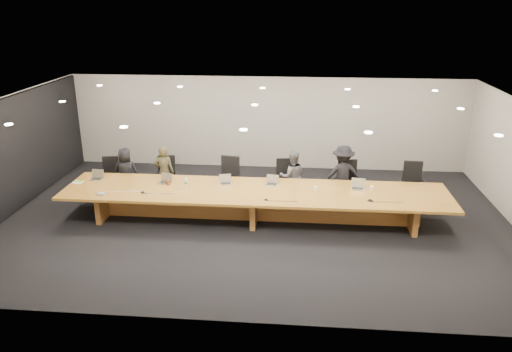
% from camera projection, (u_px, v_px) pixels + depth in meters
% --- Properties ---
extents(ground, '(12.00, 12.00, 0.00)m').
position_uv_depth(ground, '(255.00, 220.00, 11.90)').
color(ground, black).
rests_on(ground, ground).
extents(back_wall, '(12.00, 0.02, 2.80)m').
position_uv_depth(back_wall, '(267.00, 123.00, 15.18)').
color(back_wall, beige).
rests_on(back_wall, ground).
extents(left_wall_panel, '(0.08, 7.84, 2.74)m').
position_uv_depth(left_wall_panel, '(8.00, 158.00, 11.94)').
color(left_wall_panel, black).
rests_on(left_wall_panel, ground).
extents(conference_table, '(9.00, 1.80, 0.75)m').
position_uv_depth(conference_table, '(255.00, 199.00, 11.72)').
color(conference_table, '#9A6721').
rests_on(conference_table, ground).
extents(chair_far_left, '(0.61, 0.61, 1.01)m').
position_uv_depth(chair_far_left, '(111.00, 176.00, 13.33)').
color(chair_far_left, black).
rests_on(chair_far_left, ground).
extents(chair_left, '(0.65, 0.65, 1.09)m').
position_uv_depth(chair_left, '(167.00, 177.00, 13.15)').
color(chair_left, black).
rests_on(chair_left, ground).
extents(chair_mid_left, '(0.70, 0.70, 1.17)m').
position_uv_depth(chair_mid_left, '(228.00, 179.00, 12.85)').
color(chair_mid_left, black).
rests_on(chair_mid_left, ground).
extents(chair_mid_right, '(0.66, 0.66, 1.11)m').
position_uv_depth(chair_mid_right, '(286.00, 181.00, 12.83)').
color(chair_mid_right, black).
rests_on(chair_mid_right, ground).
extents(chair_right, '(0.63, 0.63, 1.15)m').
position_uv_depth(chair_right, '(348.00, 183.00, 12.60)').
color(chair_right, black).
rests_on(chair_right, ground).
extents(chair_far_right, '(0.58, 0.58, 1.12)m').
position_uv_depth(chair_far_right, '(413.00, 184.00, 12.60)').
color(chair_far_right, black).
rests_on(chair_far_right, ground).
extents(person_a, '(0.71, 0.52, 1.35)m').
position_uv_depth(person_a, '(126.00, 173.00, 13.04)').
color(person_a, black).
rests_on(person_a, ground).
extents(person_b, '(0.53, 0.36, 1.42)m').
position_uv_depth(person_b, '(164.00, 172.00, 12.96)').
color(person_b, '#36321D').
rests_on(person_b, ground).
extents(person_c, '(0.73, 0.61, 1.37)m').
position_uv_depth(person_c, '(292.00, 177.00, 12.73)').
color(person_c, '#525254').
rests_on(person_c, ground).
extents(person_d, '(1.06, 0.70, 1.53)m').
position_uv_depth(person_d, '(343.00, 175.00, 12.63)').
color(person_d, black).
rests_on(person_d, ground).
extents(laptop_a, '(0.32, 0.25, 0.24)m').
position_uv_depth(laptop_a, '(96.00, 175.00, 12.30)').
color(laptop_a, tan).
rests_on(laptop_a, conference_table).
extents(laptop_b, '(0.35, 0.29, 0.23)m').
position_uv_depth(laptop_b, '(164.00, 179.00, 12.05)').
color(laptop_b, tan).
rests_on(laptop_b, conference_table).
extents(laptop_c, '(0.33, 0.28, 0.23)m').
position_uv_depth(laptop_c, '(226.00, 180.00, 12.01)').
color(laptop_c, '#BBAF8F').
rests_on(laptop_c, conference_table).
extents(laptop_d, '(0.33, 0.27, 0.23)m').
position_uv_depth(laptop_d, '(272.00, 180.00, 11.95)').
color(laptop_d, '#BCAD8F').
rests_on(laptop_d, conference_table).
extents(laptop_e, '(0.35, 0.27, 0.25)m').
position_uv_depth(laptop_e, '(358.00, 184.00, 11.66)').
color(laptop_e, '#C4B895').
rests_on(laptop_e, conference_table).
extents(water_bottle, '(0.07, 0.07, 0.22)m').
position_uv_depth(water_bottle, '(186.00, 183.00, 11.82)').
color(water_bottle, silver).
rests_on(water_bottle, conference_table).
extents(amber_mug, '(0.11, 0.11, 0.11)m').
position_uv_depth(amber_mug, '(168.00, 183.00, 11.97)').
color(amber_mug, brown).
rests_on(amber_mug, conference_table).
extents(paper_cup_near, '(0.11, 0.11, 0.10)m').
position_uv_depth(paper_cup_near, '(316.00, 189.00, 11.62)').
color(paper_cup_near, white).
rests_on(paper_cup_near, conference_table).
extents(paper_cup_far, '(0.09, 0.09, 0.10)m').
position_uv_depth(paper_cup_far, '(372.00, 188.00, 11.65)').
color(paper_cup_far, white).
rests_on(paper_cup_far, conference_table).
extents(notepad, '(0.23, 0.18, 0.01)m').
position_uv_depth(notepad, '(78.00, 182.00, 12.14)').
color(notepad, white).
rests_on(notepad, conference_table).
extents(lime_gadget, '(0.17, 0.11, 0.03)m').
position_uv_depth(lime_gadget, '(79.00, 181.00, 12.15)').
color(lime_gadget, '#51C835').
rests_on(lime_gadget, notepad).
extents(av_box, '(0.20, 0.16, 0.03)m').
position_uv_depth(av_box, '(101.00, 194.00, 11.41)').
color(av_box, '#ACABB0').
rests_on(av_box, conference_table).
extents(mic_left, '(0.11, 0.11, 0.03)m').
position_uv_depth(mic_left, '(143.00, 192.00, 11.51)').
color(mic_left, black).
rests_on(mic_left, conference_table).
extents(mic_center, '(0.13, 0.13, 0.03)m').
position_uv_depth(mic_center, '(266.00, 199.00, 11.09)').
color(mic_center, black).
rests_on(mic_center, conference_table).
extents(mic_right, '(0.17, 0.17, 0.03)m').
position_uv_depth(mic_right, '(370.00, 200.00, 11.04)').
color(mic_right, black).
rests_on(mic_right, conference_table).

